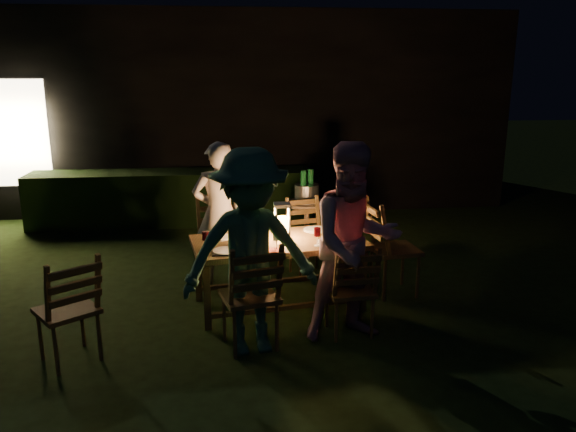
{
  "coord_description": "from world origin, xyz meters",
  "views": [
    {
      "loc": [
        0.32,
        -4.73,
        2.29
      ],
      "look_at": [
        0.93,
        0.71,
        0.86
      ],
      "focal_mm": 35.0,
      "sensor_mm": 36.0,
      "label": 1
    }
  ],
  "objects": [
    {
      "name": "bottle_bucket_b",
      "position": [
        1.34,
        1.9,
        0.88
      ],
      "size": [
        0.07,
        0.07,
        0.32
      ],
      "primitive_type": "cylinder",
      "color": "#0F471E",
      "rests_on": "side_table"
    },
    {
      "name": "wineglass_c",
      "position": [
        1.15,
        0.23,
        0.77
      ],
      "size": [
        0.06,
        0.06,
        0.18
      ],
      "primitive_type": null,
      "color": "#59070F",
      "rests_on": "dining_table"
    },
    {
      "name": "side_table",
      "position": [
        1.29,
        1.86,
        0.64
      ],
      "size": [
        0.54,
        0.54,
        0.72
      ],
      "color": "brown",
      "rests_on": "ground"
    },
    {
      "name": "person_opp_left",
      "position": [
        0.5,
        -0.42,
        0.86
      ],
      "size": [
        1.19,
        0.8,
        1.71
      ],
      "primitive_type": "imported",
      "rotation": [
        0.0,
        0.0,
        0.16
      ],
      "color": "#34684E",
      "rests_on": "ground"
    },
    {
      "name": "plate_near_right",
      "position": [
        1.29,
        0.31,
        0.69
      ],
      "size": [
        0.25,
        0.25,
        0.01
      ],
      "primitive_type": "cylinder",
      "color": "white",
      "rests_on": "dining_table"
    },
    {
      "name": "wineglass_b",
      "position": [
        0.12,
        0.22,
        0.77
      ],
      "size": [
        0.06,
        0.06,
        0.18
      ],
      "primitive_type": null,
      "color": "#59070F",
      "rests_on": "dining_table"
    },
    {
      "name": "chair_near_left",
      "position": [
        0.49,
        -0.37,
        0.3
      ],
      "size": [
        0.54,
        0.57,
        0.99
      ],
      "rotation": [
        0.0,
        0.0,
        0.25
      ],
      "color": "#4F351A",
      "rests_on": "ground"
    },
    {
      "name": "dining_table",
      "position": [
        0.81,
        0.46,
        0.62
      ],
      "size": [
        1.76,
        1.07,
        0.69
      ],
      "rotation": [
        0.0,
        0.0,
        0.16
      ],
      "color": "#4F351A",
      "rests_on": "ground"
    },
    {
      "name": "napkin_right",
      "position": [
        1.4,
        0.25,
        0.69
      ],
      "size": [
        0.18,
        0.14,
        0.01
      ],
      "primitive_type": "cube",
      "color": "red",
      "rests_on": "dining_table"
    },
    {
      "name": "wineglass_a",
      "position": [
        0.47,
        0.69,
        0.77
      ],
      "size": [
        0.06,
        0.06,
        0.18
      ],
      "primitive_type": null,
      "color": "#59070F",
      "rests_on": "dining_table"
    },
    {
      "name": "wineglass_e",
      "position": [
        0.76,
        0.15,
        0.77
      ],
      "size": [
        0.06,
        0.06,
        0.18
      ],
      "primitive_type": null,
      "color": "silver",
      "rests_on": "dining_table"
    },
    {
      "name": "bottle_bucket_a",
      "position": [
        1.24,
        1.82,
        0.88
      ],
      "size": [
        0.07,
        0.07,
        0.32
      ],
      "primitive_type": "cylinder",
      "color": "#0F471E",
      "rests_on": "side_table"
    },
    {
      "name": "lantern",
      "position": [
        0.85,
        0.52,
        0.84
      ],
      "size": [
        0.16,
        0.16,
        0.35
      ],
      "color": "white",
      "rests_on": "dining_table"
    },
    {
      "name": "chair_far_left",
      "position": [
        0.24,
        1.15,
        0.31
      ],
      "size": [
        0.54,
        0.57,
        1.04
      ],
      "rotation": [
        0.0,
        0.0,
        3.3
      ],
      "color": "#4F351A",
      "rests_on": "ground"
    },
    {
      "name": "plate_far_right",
      "position": [
        1.22,
        0.75,
        0.69
      ],
      "size": [
        0.25,
        0.25,
        0.01
      ],
      "primitive_type": "cylinder",
      "color": "white",
      "rests_on": "dining_table"
    },
    {
      "name": "plate_near_left",
      "position": [
        0.31,
        0.15,
        0.69
      ],
      "size": [
        0.25,
        0.25,
        0.01
      ],
      "primitive_type": "cylinder",
      "color": "white",
      "rests_on": "dining_table"
    },
    {
      "name": "chair_far_right",
      "position": [
        1.23,
        1.31,
        0.27
      ],
      "size": [
        0.5,
        0.52,
        0.91
      ],
      "rotation": [
        0.0,
        0.0,
        3.39
      ],
      "color": "#4F351A",
      "rests_on": "ground"
    },
    {
      "name": "chair_near_right",
      "position": [
        1.38,
        -0.23,
        0.27
      ],
      "size": [
        0.43,
        0.46,
        0.89
      ],
      "rotation": [
        0.0,
        0.0,
        0.08
      ],
      "color": "#4F351A",
      "rests_on": "ground"
    },
    {
      "name": "person_opp_right",
      "position": [
        1.39,
        -0.28,
        0.86
      ],
      "size": [
        0.93,
        0.78,
        1.73
      ],
      "primitive_type": "imported",
      "rotation": [
        0.0,
        0.0,
        0.16
      ],
      "color": "#C58799",
      "rests_on": "ground"
    },
    {
      "name": "wineglass_d",
      "position": [
        1.4,
        0.74,
        0.77
      ],
      "size": [
        0.06,
        0.06,
        0.18
      ],
      "primitive_type": null,
      "color": "#59070F",
      "rests_on": "dining_table"
    },
    {
      "name": "plate_far_left",
      "position": [
        0.23,
        0.59,
        0.69
      ],
      "size": [
        0.25,
        0.25,
        0.01
      ],
      "primitive_type": "cylinder",
      "color": "white",
      "rests_on": "dining_table"
    },
    {
      "name": "bottle_table",
      "position": [
        0.57,
        0.42,
        0.83
      ],
      "size": [
        0.07,
        0.07,
        0.28
      ],
      "primitive_type": "cylinder",
      "color": "#0F471E",
      "rests_on": "dining_table"
    },
    {
      "name": "napkin_left",
      "position": [
        0.72,
        0.12,
        0.69
      ],
      "size": [
        0.18,
        0.14,
        0.01
      ],
      "primitive_type": "cube",
      "color": "red",
      "rests_on": "dining_table"
    },
    {
      "name": "garden_envelope",
      "position": [
        -0.01,
        6.15,
        1.58
      ],
      "size": [
        40.0,
        40.0,
        3.2
      ],
      "color": "black",
      "rests_on": "ground"
    },
    {
      "name": "chair_spare",
      "position": [
        -0.95,
        -0.46,
        0.29
      ],
      "size": [
        0.61,
        0.62,
        0.95
      ],
      "rotation": [
        0.0,
        0.0,
        0.63
      ],
      "color": "#4F351A",
      "rests_on": "ground"
    },
    {
      "name": "phone",
      "position": [
        0.25,
        0.06,
        0.69
      ],
      "size": [
        0.14,
        0.07,
        0.01
      ],
      "primitive_type": "cube",
      "color": "black",
      "rests_on": "dining_table"
    },
    {
      "name": "ice_bucket",
      "position": [
        1.29,
        1.86,
        0.83
      ],
      "size": [
        0.3,
        0.3,
        0.22
      ],
      "primitive_type": "cylinder",
      "color": "#A5A8AD",
      "rests_on": "side_table"
    },
    {
      "name": "person_house_side",
      "position": [
        0.24,
        1.2,
        0.78
      ],
      "size": [
        0.62,
        0.46,
        1.56
      ],
      "primitive_type": "imported",
      "rotation": [
        0.0,
        0.0,
        3.3
      ],
      "color": "beige",
      "rests_on": "ground"
    },
    {
      "name": "chair_end",
      "position": [
        2.02,
        0.66,
        0.32
      ],
      "size": [
        0.55,
        0.52,
        1.05
      ],
      "rotation": [
        0.0,
        0.0,
        -1.47
      ],
      "color": "#4F351A",
      "rests_on": "ground"
    }
  ]
}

